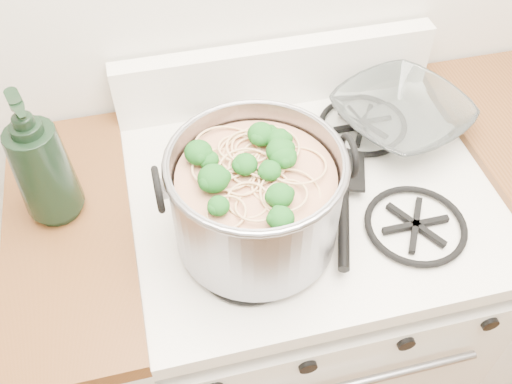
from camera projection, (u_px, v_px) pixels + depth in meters
name	position (u px, v px, depth m)	size (l,w,h in m)	color
gas_range	(299.00, 302.00, 1.56)	(0.76, 0.66, 0.92)	white
counter_left	(111.00, 336.00, 1.47)	(0.25, 0.65, 0.92)	silver
stock_pot	(256.00, 200.00, 1.03)	(0.35, 0.32, 0.21)	gray
spatula	(344.00, 168.00, 1.20)	(0.29, 0.31, 0.02)	black
glass_bowl	(399.00, 122.00, 1.30)	(0.11, 0.11, 0.03)	white
bottle	(38.00, 158.00, 1.04)	(0.11, 0.11, 0.29)	black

